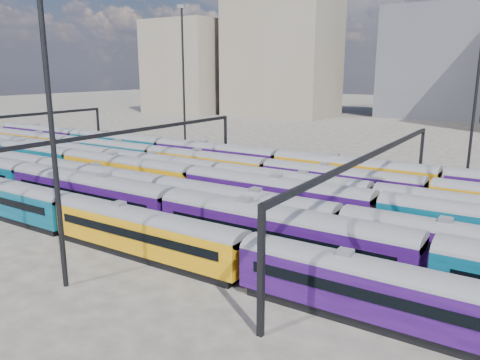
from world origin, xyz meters
The scene contains 13 objects.
ground centered at (0.00, 0.00, 0.00)m, with size 500.00×500.00×0.00m, color #403B36.
rake_0 centered at (15.72, -15.00, 2.52)m, with size 136.78×2.86×4.80m.
rake_1 centered at (-5.35, -10.00, 2.89)m, with size 133.75×3.26×5.50m.
rake_2 centered at (-10.97, -5.00, 2.57)m, with size 119.34×2.91×4.90m.
rake_3 centered at (-10.82, 0.00, 2.76)m, with size 128.12×3.12×5.27m.
rake_4 centered at (-1.05, 5.00, 2.49)m, with size 135.02×2.82×4.74m.
rake_5 centered at (-16.62, 10.00, 2.55)m, with size 138.13×2.89×4.85m.
rake_6 centered at (-7.82, 15.00, 2.75)m, with size 127.57×3.11×5.24m.
gantry_1 centered at (-20.00, 0.00, 6.79)m, with size 0.35×40.35×8.03m.
gantry_2 centered at (10.00, 0.00, 6.79)m, with size 0.35×40.35×8.03m.
mast_1 centered at (-30.00, 22.00, 13.97)m, with size 1.40×0.50×25.60m.
mast_2 centered at (-5.00, -22.00, 13.97)m, with size 1.40×0.50×25.60m.
mast_3 centered at (15.00, 24.00, 13.97)m, with size 1.40×0.50×25.60m.
Camera 1 is at (22.26, -41.20, 15.11)m, focal length 35.00 mm.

